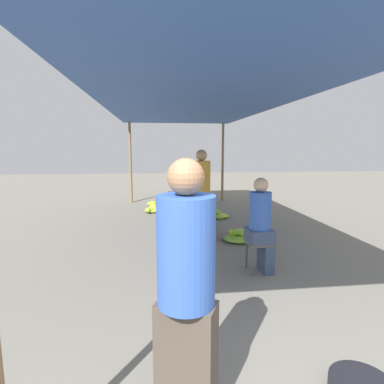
# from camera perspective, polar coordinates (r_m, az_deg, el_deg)

# --- Properties ---
(canopy_post_back_left) EXTENTS (0.08, 0.08, 2.54)m
(canopy_post_back_left) POSITION_cam_1_polar(r_m,az_deg,el_deg) (9.74, -11.63, 5.41)
(canopy_post_back_left) COLOR olive
(canopy_post_back_left) RESTS_ON ground
(canopy_post_back_right) EXTENTS (0.08, 0.08, 2.54)m
(canopy_post_back_right) POSITION_cam_1_polar(r_m,az_deg,el_deg) (9.95, 5.86, 5.60)
(canopy_post_back_right) COLOR olive
(canopy_post_back_right) RESTS_ON ground
(canopy_tarp) EXTENTS (3.39, 8.69, 0.04)m
(canopy_tarp) POSITION_cam_1_polar(r_m,az_deg,el_deg) (5.65, 0.29, 16.69)
(canopy_tarp) COLOR #33569E
(canopy_tarp) RESTS_ON canopy_post_front_left
(vendor_foreground) EXTENTS (0.48, 0.48, 1.69)m
(vendor_foreground) POSITION_cam_1_polar(r_m,az_deg,el_deg) (1.96, -1.11, -18.05)
(vendor_foreground) COLOR #4C4238
(vendor_foreground) RESTS_ON ground
(stool) EXTENTS (0.34, 0.34, 0.45)m
(stool) POSITION_cam_1_polar(r_m,az_deg,el_deg) (4.40, 12.62, -10.26)
(stool) COLOR #4C4C4C
(stool) RESTS_ON ground
(vendor_seated) EXTENTS (0.36, 0.36, 1.35)m
(vendor_seated) POSITION_cam_1_polar(r_m,az_deg,el_deg) (4.30, 13.04, -5.83)
(vendor_seated) COLOR #384766
(vendor_seated) RESTS_ON ground
(banana_pile_left_0) EXTENTS (0.48, 0.48, 0.23)m
(banana_pile_left_0) POSITION_cam_1_polar(r_m,az_deg,el_deg) (8.27, -7.58, -3.31)
(banana_pile_left_0) COLOR yellow
(banana_pile_left_0) RESTS_ON ground
(banana_pile_left_1) EXTENTS (0.53, 0.59, 0.15)m
(banana_pile_left_1) POSITION_cam_1_polar(r_m,az_deg,el_deg) (9.27, -7.16, -2.17)
(banana_pile_left_1) COLOR #A1C52F
(banana_pile_left_1) RESTS_ON ground
(banana_pile_right_0) EXTENTS (0.61, 0.55, 0.22)m
(banana_pile_right_0) POSITION_cam_1_polar(r_m,az_deg,el_deg) (5.82, 9.23, -8.38)
(banana_pile_right_0) COLOR #ADCA2D
(banana_pile_right_0) RESTS_ON ground
(banana_pile_right_1) EXTENTS (0.59, 0.68, 0.21)m
(banana_pile_right_1) POSITION_cam_1_polar(r_m,az_deg,el_deg) (7.62, 4.79, -4.40)
(banana_pile_right_1) COLOR #81B835
(banana_pile_right_1) RESTS_ON ground
(crate_near) EXTENTS (0.52, 0.52, 0.24)m
(crate_near) POSITION_cam_1_polar(r_m,az_deg,el_deg) (5.82, 1.67, -7.86)
(crate_near) COLOR #9E7A4C
(crate_near) RESTS_ON ground
(shopper_walking_mid) EXTENTS (0.48, 0.48, 1.72)m
(shopper_walking_mid) POSITION_cam_1_polar(r_m,az_deg,el_deg) (6.04, 1.78, 0.23)
(shopper_walking_mid) COLOR #384766
(shopper_walking_mid) RESTS_ON ground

